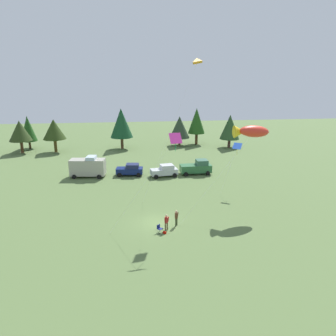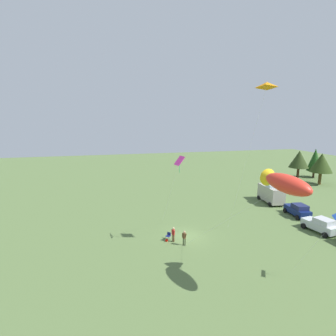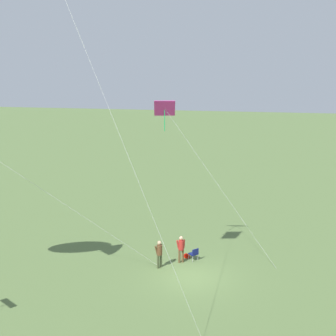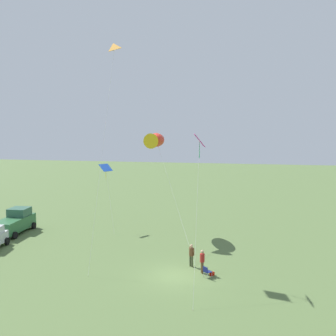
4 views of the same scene
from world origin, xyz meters
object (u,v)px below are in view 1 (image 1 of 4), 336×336
object	(u,v)px
kite_diamond_blue	(237,147)
kite_diamond_rainbow	(174,140)
person_kite_flyer	(176,217)
car_navy_hatch	(130,170)
kite_large_fish	(251,131)
folding_chair	(159,228)
person_spectator	(166,221)
backpack_on_grass	(165,232)
car_silver_compact	(165,171)
kite_delta_orange	(196,61)
van_motorhome_grey	(88,167)
truck_green_flatbed	(197,167)

from	to	relation	value
kite_diamond_blue	kite_diamond_rainbow	distance (m)	15.14
person_kite_flyer	car_navy_hatch	distance (m)	19.48
kite_large_fish	folding_chair	bearing A→B (deg)	-151.68
person_spectator	backpack_on_grass	world-z (taller)	person_spectator
car_silver_compact	folding_chair	bearing A→B (deg)	-106.60
car_navy_hatch	kite_large_fish	bearing A→B (deg)	-38.41
backpack_on_grass	kite_delta_orange	world-z (taller)	kite_delta_orange
person_kite_flyer	car_navy_hatch	xyz separation A→B (m)	(-4.68, 18.91, -0.07)
folding_chair	car_silver_compact	xyz separation A→B (m)	(2.71, 19.03, 0.46)
car_navy_hatch	car_silver_compact	xyz separation A→B (m)	(5.43, -1.21, 0.00)
folding_chair	kite_diamond_rainbow	world-z (taller)	kite_diamond_rainbow
van_motorhome_grey	kite_diamond_rainbow	distance (m)	23.74
backpack_on_grass	car_silver_compact	world-z (taller)	car_silver_compact
kite_diamond_blue	car_silver_compact	bearing A→B (deg)	140.29
backpack_on_grass	van_motorhome_grey	world-z (taller)	van_motorhome_grey
person_spectator	car_navy_hatch	world-z (taller)	car_navy_hatch
folding_chair	backpack_on_grass	xyz separation A→B (m)	(0.51, -0.34, -0.38)
car_silver_compact	person_kite_flyer	bearing A→B (deg)	-100.90
folding_chair	kite_diamond_rainbow	distance (m)	9.12
person_spectator	truck_green_flatbed	size ratio (longest dim) A/B	0.35
car_silver_compact	kite_diamond_rainbow	size ratio (longest dim) A/B	0.44
folding_chair	van_motorhome_grey	distance (m)	22.41
car_navy_hatch	car_silver_compact	bearing A→B (deg)	-6.24
car_navy_hatch	van_motorhome_grey	bearing A→B (deg)	-174.50
folding_chair	car_navy_hatch	distance (m)	20.44
truck_green_flatbed	kite_diamond_rainbow	bearing A→B (deg)	-110.01
person_kite_flyer	car_navy_hatch	bearing A→B (deg)	144.52
car_silver_compact	person_spectator	bearing A→B (deg)	-104.42
person_spectator	kite_diamond_rainbow	size ratio (longest dim) A/B	0.17
folding_chair	backpack_on_grass	bearing A→B (deg)	12.16
folding_chair	kite_diamond_blue	bearing A→B (deg)	90.25
folding_chair	van_motorhome_grey	bearing A→B (deg)	160.49
backpack_on_grass	kite_delta_orange	size ratio (longest dim) A/B	0.02
kite_diamond_rainbow	kite_delta_orange	bearing A→B (deg)	64.61
person_kite_flyer	kite_large_fish	world-z (taller)	kite_large_fish
person_kite_flyer	person_spectator	distance (m)	1.52
person_kite_flyer	person_spectator	size ratio (longest dim) A/B	1.00
person_kite_flyer	van_motorhome_grey	world-z (taller)	van_motorhome_grey
car_navy_hatch	kite_diamond_blue	world-z (taller)	kite_diamond_blue
person_kite_flyer	person_spectator	world-z (taller)	same
folding_chair	car_navy_hatch	world-z (taller)	car_navy_hatch
folding_chair	truck_green_flatbed	size ratio (longest dim) A/B	0.16
kite_delta_orange	van_motorhome_grey	bearing A→B (deg)	140.47
backpack_on_grass	kite_large_fish	bearing A→B (deg)	30.75
kite_delta_orange	kite_diamond_rainbow	xyz separation A→B (m)	(-3.60, -7.59, -7.73)
kite_diamond_rainbow	folding_chair	bearing A→B (deg)	-154.48
person_kite_flyer	backpack_on_grass	world-z (taller)	person_kite_flyer
van_motorhome_grey	folding_chair	bearing A→B (deg)	-58.31
van_motorhome_grey	kite_diamond_blue	world-z (taller)	kite_diamond_blue
van_motorhome_grey	kite_delta_orange	xyz separation A→B (m)	(14.53, -11.99, 15.53)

